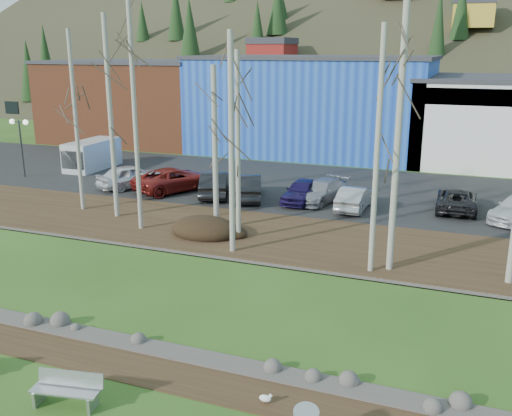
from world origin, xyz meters
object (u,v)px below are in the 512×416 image
at_px(van_grey, 91,155).
at_px(bench_intact, 67,390).
at_px(car_1, 215,184).
at_px(car_8, 248,187).
at_px(car_6, 457,199).
at_px(street_lamp, 20,132).
at_px(car_4, 302,191).
at_px(car_2, 174,179).
at_px(car_3, 321,191).
at_px(car_0, 131,176).
at_px(seagull, 266,398).
at_px(car_5, 354,198).

bearing_deg(van_grey, bench_intact, -55.97).
distance_m(car_1, car_8, 2.16).
height_order(car_6, car_8, car_8).
xyz_separation_m(street_lamp, car_1, (14.88, -0.06, -2.43)).
distance_m(car_1, car_4, 5.46).
height_order(car_2, car_3, car_2).
bearing_deg(car_0, car_2, -148.53).
bearing_deg(car_4, van_grey, 171.90).
distance_m(car_3, car_8, 4.41).
bearing_deg(street_lamp, car_2, 1.47).
height_order(street_lamp, car_2, street_lamp).
bearing_deg(car_1, car_3, 168.05).
distance_m(car_0, car_2, 3.06).
xyz_separation_m(car_0, car_4, (11.45, 0.43, -0.08)).
relative_size(bench_intact, car_0, 0.42).
bearing_deg(car_4, car_1, -172.03).
bearing_deg(van_grey, car_0, -34.68).
bearing_deg(van_grey, car_2, -23.91).
distance_m(seagull, car_8, 20.42).
distance_m(car_0, car_8, 8.17).
distance_m(car_2, van_grey, 9.91).
xyz_separation_m(car_4, car_5, (3.19, -0.43, -0.01)).
bearing_deg(car_6, bench_intact, 67.38).
distance_m(car_3, car_6, 7.61).
bearing_deg(seagull, car_3, 85.90).
bearing_deg(car_6, seagull, 77.73).
height_order(car_8, van_grey, van_grey).
relative_size(seagull, car_2, 0.07).
height_order(car_0, car_5, car_0).
bearing_deg(bench_intact, car_3, 76.89).
bearing_deg(car_2, car_8, -155.30).
bearing_deg(car_1, car_6, 166.97).
distance_m(seagull, car_1, 21.36).
bearing_deg(car_2, car_1, -157.03).
relative_size(car_1, car_4, 1.16).
bearing_deg(car_0, bench_intact, 146.49).
relative_size(street_lamp, car_6, 0.88).
bearing_deg(car_8, car_3, 172.26).
height_order(seagull, car_8, car_8).
height_order(seagull, car_2, car_2).
distance_m(car_6, car_8, 12.00).
distance_m(car_1, car_3, 6.54).
height_order(car_0, van_grey, van_grey).
relative_size(car_2, car_4, 1.34).
bearing_deg(street_lamp, car_6, 4.30).
distance_m(car_4, van_grey, 17.92).
distance_m(street_lamp, car_8, 17.22).
height_order(bench_intact, car_8, car_8).
relative_size(bench_intact, car_5, 0.46).
bearing_deg(street_lamp, car_8, 0.54).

